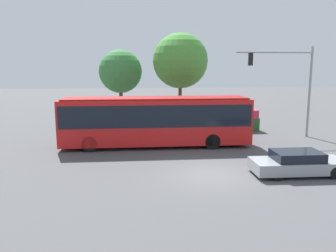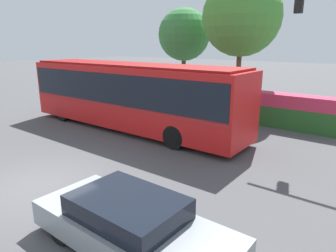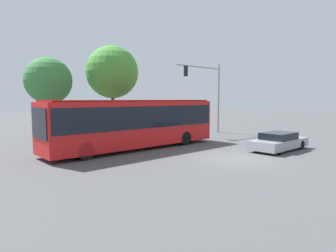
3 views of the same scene
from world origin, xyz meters
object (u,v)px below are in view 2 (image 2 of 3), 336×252
object	(u,v)px
city_bus	(130,92)
street_tree_left	(184,35)
sedan_foreground	(131,225)
street_tree_centre	(242,17)

from	to	relation	value
city_bus	street_tree_left	bearing A→B (deg)	-73.00
sedan_foreground	street_tree_centre	world-z (taller)	street_tree_centre
street_tree_left	street_tree_centre	world-z (taller)	street_tree_centre
city_bus	street_tree_left	xyz separation A→B (m)	(-2.69, 8.45, 2.96)
city_bus	street_tree_left	size ratio (longest dim) A/B	1.85
sedan_foreground	street_tree_left	size ratio (longest dim) A/B	0.68
street_tree_left	street_tree_centre	distance (m)	5.42
sedan_foreground	street_tree_left	bearing A→B (deg)	121.97
street_tree_left	sedan_foreground	bearing A→B (deg)	-58.17
street_tree_centre	street_tree_left	bearing A→B (deg)	164.64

